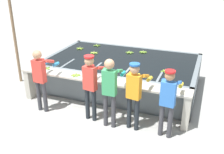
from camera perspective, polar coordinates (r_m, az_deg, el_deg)
ground_plane at (r=6.99m, az=-3.15°, el=-8.00°), size 80.00×80.00×0.00m
wash_tank at (r=8.37m, az=2.10°, el=0.92°), size 4.64×2.92×0.92m
work_ledge at (r=6.87m, az=-2.49°, el=-2.43°), size 4.64×0.45×0.92m
worker_0 at (r=6.96m, az=-15.33°, el=0.41°), size 0.44×0.73×1.69m
worker_1 at (r=6.32m, az=-4.66°, el=-0.99°), size 0.47×0.74×1.70m
worker_2 at (r=6.02m, az=-0.45°, el=-2.12°), size 0.41×0.72×1.72m
worker_3 at (r=5.97m, az=4.90°, el=-2.85°), size 0.48×0.74×1.65m
worker_4 at (r=5.82m, az=12.13°, el=-4.36°), size 0.45×0.73×1.61m
banana_bunch_floating_0 at (r=9.31m, az=-7.00°, el=6.19°), size 0.27×0.28×0.08m
banana_bunch_floating_1 at (r=7.35m, az=11.56°, el=1.23°), size 0.28×0.27×0.08m
banana_bunch_floating_2 at (r=8.78m, az=-3.92°, el=5.28°), size 0.28×0.28×0.08m
banana_bunch_floating_3 at (r=9.62m, az=-3.31°, el=6.88°), size 0.24×0.24×0.08m
banana_bunch_floating_4 at (r=8.81m, az=3.87°, el=5.35°), size 0.28×0.27×0.08m
banana_bunch_floating_5 at (r=8.91m, az=6.80°, el=5.42°), size 0.28×0.28×0.08m
banana_bunch_ledge_0 at (r=7.00m, az=-7.87°, el=0.41°), size 0.28×0.28×0.08m
banana_bunch_ledge_1 at (r=7.63m, az=-14.10°, el=1.86°), size 0.28×0.28×0.08m
knife_0 at (r=6.48m, az=4.62°, el=-1.44°), size 0.23×0.30×0.02m
support_post_left at (r=8.92m, az=-20.50°, el=8.63°), size 0.09×0.09×3.20m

